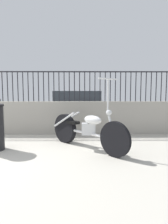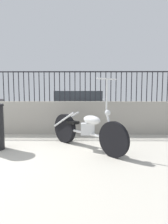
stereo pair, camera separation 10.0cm
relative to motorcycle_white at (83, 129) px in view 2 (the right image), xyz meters
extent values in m
cylinder|color=black|center=(-2.24, 1.41, 0.94)|extent=(0.02, 0.02, 0.84)
cylinder|color=black|center=(-2.10, 1.41, 0.94)|extent=(0.02, 0.02, 0.84)
cylinder|color=black|center=(-1.95, 1.41, 0.94)|extent=(0.02, 0.02, 0.84)
cylinder|color=black|center=(-1.81, 1.41, 0.94)|extent=(0.02, 0.02, 0.84)
cylinder|color=black|center=(-1.67, 1.41, 0.94)|extent=(0.02, 0.02, 0.84)
cylinder|color=black|center=(-1.52, 1.41, 0.94)|extent=(0.02, 0.02, 0.84)
cylinder|color=black|center=(-1.38, 1.41, 0.94)|extent=(0.02, 0.02, 0.84)
cylinder|color=black|center=(-1.24, 1.41, 0.94)|extent=(0.02, 0.02, 0.84)
cylinder|color=black|center=(-1.09, 1.41, 0.94)|extent=(0.02, 0.02, 0.84)
cylinder|color=black|center=(-0.95, 1.41, 0.94)|extent=(0.02, 0.02, 0.84)
cylinder|color=black|center=(-0.81, 1.41, 0.94)|extent=(0.02, 0.02, 0.84)
cylinder|color=black|center=(-0.67, 1.41, 0.94)|extent=(0.02, 0.02, 0.84)
cylinder|color=black|center=(-0.52, 1.41, 0.94)|extent=(0.02, 0.02, 0.84)
cylinder|color=black|center=(-0.38, 1.41, 0.94)|extent=(0.02, 0.02, 0.84)
cylinder|color=black|center=(-0.24, 1.41, 0.94)|extent=(0.02, 0.02, 0.84)
cylinder|color=black|center=(-0.09, 1.41, 0.94)|extent=(0.02, 0.02, 0.84)
cylinder|color=black|center=(0.05, 1.41, 0.94)|extent=(0.02, 0.02, 0.84)
cylinder|color=black|center=(0.19, 1.41, 0.94)|extent=(0.02, 0.02, 0.84)
cylinder|color=black|center=(0.34, 1.41, 0.94)|extent=(0.02, 0.02, 0.84)
cylinder|color=black|center=(0.48, 1.41, 0.94)|extent=(0.02, 0.02, 0.84)
cylinder|color=black|center=(0.62, 1.41, 0.94)|extent=(0.02, 0.02, 0.84)
cylinder|color=black|center=(0.77, 1.41, 0.94)|extent=(0.02, 0.02, 0.84)
cylinder|color=black|center=(0.91, 1.41, 0.94)|extent=(0.02, 0.02, 0.84)
cylinder|color=black|center=(1.05, 1.41, 0.94)|extent=(0.02, 0.02, 0.84)
cylinder|color=black|center=(1.20, 1.41, 0.94)|extent=(0.02, 0.02, 0.84)
cylinder|color=black|center=(1.34, 1.41, 0.94)|extent=(0.02, 0.02, 0.84)
cylinder|color=black|center=(1.48, 1.41, 0.94)|extent=(0.02, 0.02, 0.84)
cylinder|color=black|center=(1.63, 1.41, 0.94)|extent=(0.02, 0.02, 0.84)
cylinder|color=black|center=(1.77, 1.41, 0.94)|extent=(0.02, 0.02, 0.84)
cylinder|color=black|center=(1.91, 1.41, 0.94)|extent=(0.02, 0.02, 0.84)
cylinder|color=black|center=(2.05, 1.41, 0.94)|extent=(0.02, 0.02, 0.84)
cylinder|color=black|center=(2.20, 1.41, 0.94)|extent=(0.02, 0.02, 0.84)
cylinder|color=black|center=(2.34, 1.41, 0.94)|extent=(0.02, 0.02, 0.84)
cylinder|color=black|center=(0.58, -0.62, -0.07)|extent=(0.51, 0.54, 0.67)
cylinder|color=black|center=(-0.43, 0.46, -0.07)|extent=(0.55, 0.58, 0.68)
cylinder|color=silver|center=(0.07, -0.08, -0.07)|extent=(0.97, 1.03, 0.06)
cube|color=silver|center=(0.11, -0.12, 0.03)|extent=(0.28, 0.18, 0.24)
ellipsoid|color=silver|center=(0.19, -0.20, 0.23)|extent=(0.45, 0.46, 0.18)
cube|color=black|center=(-0.22, 0.24, 0.11)|extent=(0.31, 0.31, 0.06)
cylinder|color=silver|center=(0.52, -0.55, 0.18)|extent=(0.18, 0.19, 0.51)
sphere|color=silver|center=(0.48, -0.51, 0.41)|extent=(0.11, 0.11, 0.11)
cylinder|color=silver|center=(0.45, -0.49, 0.73)|extent=(0.03, 0.03, 0.60)
cylinder|color=silver|center=(0.45, -0.49, 1.03)|extent=(0.40, 0.38, 0.03)
cylinder|color=silver|center=(-0.45, 0.38, 0.15)|extent=(0.54, 0.57, 0.42)
cylinder|color=silver|center=(-0.34, 0.47, 0.15)|extent=(0.54, 0.57, 0.42)
cylinder|color=black|center=(-0.92, 5.48, -0.08)|extent=(0.15, 0.65, 0.64)
cylinder|color=black|center=(0.86, 5.37, -0.08)|extent=(0.15, 0.65, 0.64)
cylinder|color=black|center=(-1.10, 2.68, -0.08)|extent=(0.15, 0.65, 0.64)
cylinder|color=black|center=(0.68, 2.57, -0.08)|extent=(0.15, 0.65, 0.64)
cube|color=#B7BABF|center=(-0.12, 4.02, 0.12)|extent=(2.17, 4.64, 0.57)
cube|color=#2D3338|center=(-0.14, 3.80, 0.61)|extent=(1.83, 2.28, 0.41)
camera|label=1|loc=(-0.03, -4.19, 0.81)|focal=32.00mm
camera|label=2|loc=(0.07, -4.19, 0.81)|focal=32.00mm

